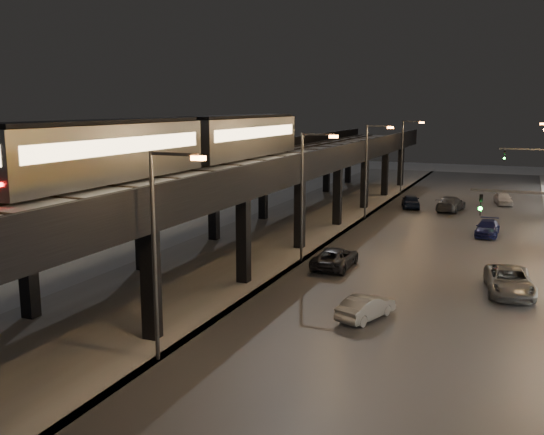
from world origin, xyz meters
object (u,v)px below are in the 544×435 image
(car_onc_white, at_px, (487,229))
(car_onc_red, at_px, (503,199))
(subway_train, at_px, (188,142))
(car_near_white, at_px, (366,308))
(car_onc_dark, at_px, (509,282))
(car_mid_dark, at_px, (451,204))
(car_far_white, at_px, (411,202))
(car_mid_silver, at_px, (335,258))

(car_onc_white, height_order, car_onc_red, car_onc_red)
(car_onc_white, bearing_deg, subway_train, -139.24)
(car_near_white, xyz_separation_m, car_onc_dark, (6.63, 7.33, 0.14))
(car_mid_dark, xyz_separation_m, car_far_white, (-4.13, 0.22, -0.01))
(car_near_white, distance_m, car_far_white, 35.47)
(car_onc_dark, xyz_separation_m, car_onc_white, (-2.17, 16.36, -0.12))
(subway_train, relative_size, car_near_white, 9.35)
(car_near_white, bearing_deg, car_onc_red, -77.21)
(car_onc_dark, height_order, car_onc_red, car_onc_dark)
(car_onc_red, bearing_deg, car_mid_silver, -118.09)
(car_mid_silver, relative_size, car_onc_white, 1.13)
(subway_train, bearing_deg, car_onc_red, 59.54)
(car_mid_dark, distance_m, car_onc_dark, 28.45)
(car_near_white, distance_m, car_onc_white, 24.11)
(car_far_white, distance_m, car_onc_dark, 29.86)
(subway_train, distance_m, car_far_white, 30.54)
(car_onc_dark, relative_size, car_onc_red, 1.36)
(car_onc_white, distance_m, car_onc_red, 17.77)
(car_onc_dark, bearing_deg, car_mid_silver, 163.80)
(car_near_white, relative_size, car_onc_red, 0.93)
(car_onc_dark, height_order, car_onc_white, car_onc_dark)
(car_far_white, height_order, car_onc_white, car_far_white)
(car_near_white, height_order, car_far_white, car_far_white)
(car_mid_silver, relative_size, car_far_white, 1.13)
(subway_train, relative_size, car_onc_red, 8.71)
(car_mid_dark, distance_m, car_onc_white, 12.13)
(car_onc_white, bearing_deg, car_onc_red, 89.31)
(subway_train, distance_m, car_near_white, 18.39)
(car_mid_silver, height_order, car_onc_white, car_mid_silver)
(car_onc_dark, xyz_separation_m, car_onc_red, (-1.61, 34.12, -0.07))
(car_mid_silver, xyz_separation_m, car_far_white, (0.41, 26.32, 0.06))
(car_near_white, bearing_deg, car_far_white, -63.93)
(car_onc_red, bearing_deg, car_near_white, -108.93)
(car_far_white, bearing_deg, car_mid_dark, 163.81)
(car_mid_silver, xyz_separation_m, car_mid_dark, (4.53, 26.10, 0.07))
(car_mid_dark, bearing_deg, car_onc_red, -119.34)
(car_near_white, relative_size, car_onc_dark, 0.69)
(subway_train, height_order, car_mid_silver, subway_train)
(car_far_white, bearing_deg, car_onc_dark, 97.52)
(car_far_white, relative_size, car_onc_dark, 0.81)
(subway_train, bearing_deg, car_far_white, 68.45)
(car_onc_white, relative_size, car_onc_red, 1.09)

